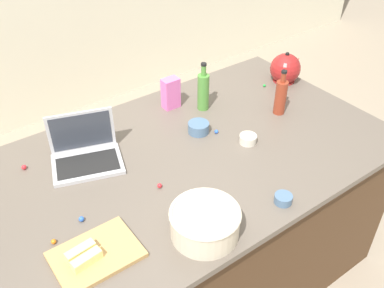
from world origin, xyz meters
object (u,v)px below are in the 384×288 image
Objects in this scene: laptop at (85,153)px; ramekin_medium at (248,139)px; bottle_olive at (203,91)px; butter_stick_right at (81,252)px; kettle at (285,69)px; ramekin_small at (199,128)px; butter_stick_left at (87,260)px; mixing_bowl_large at (205,222)px; cutting_board at (96,255)px; bottle_soy at (281,96)px; candy_bag at (171,93)px; ramekin_wide at (283,199)px.

laptop is 0.77m from ramekin_medium.
bottle_olive reaches higher than butter_stick_right.
ramekin_small is at bearing -170.28° from kettle.
butter_stick_right is at bearing 92.98° from butter_stick_left.
butter_stick_left is 1.00× the size of butter_stick_right.
mixing_bowl_large is 0.41m from cutting_board.
bottle_soy is (0.84, 0.44, 0.04)m from mixing_bowl_large.
butter_stick_right is at bearing -150.32° from bottle_olive.
candy_bag reaches higher than butter_stick_right.
ramekin_wide is (0.78, -0.18, -0.02)m from butter_stick_left.
ramekin_wide is at bearing -53.46° from laptop.
candy_bag is (-0.43, 0.39, -0.02)m from bottle_soy.
candy_bag is at bearing 15.65° from laptop.
butter_stick_left is 1.03× the size of ramekin_small.
candy_bag is (0.02, 0.28, 0.06)m from ramekin_small.
butter_stick_right is 0.65× the size of candy_bag.
bottle_olive reaches higher than bottle_soy.
mixing_bowl_large is at bearing 171.36° from ramekin_wide.
ramekin_medium reaches higher than ramekin_wide.
ramekin_wide is (-0.47, -0.50, -0.08)m from bottle_soy.
cutting_board is 0.92m from ramekin_medium.
bottle_soy is 1.17× the size of kettle.
butter_stick_right is at bearing -169.88° from ramekin_medium.
laptop is 4.35× the size of ramekin_medium.
laptop is 0.69m from mixing_bowl_large.
ramekin_small is (-0.15, -0.17, -0.08)m from bottle_olive.
ramekin_small is at bearing 123.44° from ramekin_medium.
bottle_olive is at bearing 31.90° from cutting_board.
laptop reaches higher than butter_stick_left.
candy_bag is at bearing 64.09° from mixing_bowl_large.
bottle_olive is at bearing 47.09° from ramekin_small.
bottle_soy is at bearing 18.32° from ramekin_medium.
butter_stick_left is (-1.26, -0.32, -0.06)m from bottle_soy.
mixing_bowl_large is at bearing -126.81° from bottle_olive.
laptop reaches higher than ramekin_wide.
mixing_bowl_large is 3.22× the size of ramekin_medium.
bottle_soy is at bearing 12.22° from butter_stick_right.
bottle_olive is at bearing 87.95° from ramekin_medium.
candy_bag is at bearing 87.37° from ramekin_wide.
cutting_board is at bearing -160.50° from kettle.
candy_bag is at bearing 85.52° from ramekin_small.
ramekin_wide is at bearing -133.76° from bottle_soy.
laptop reaches higher than kettle.
bottle_olive is at bearing 3.77° from laptop.
ramekin_small is 0.63× the size of candy_bag.
cutting_board is 3.65× the size of ramekin_medium.
laptop is 0.71m from bottle_olive.
bottle_soy reaches higher than ramekin_medium.
mixing_bowl_large is at bearing -148.86° from kettle.
laptop is at bearing 104.56° from mixing_bowl_large.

